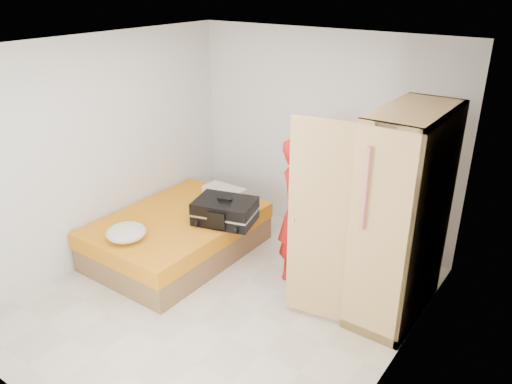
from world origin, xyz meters
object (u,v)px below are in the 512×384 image
Objects in this scene: suitcase at (225,211)px; bed at (178,235)px; person at (298,210)px; round_cushion at (126,232)px; wardrobe at (396,222)px.

bed is at bearing -171.76° from suitcase.
round_cushion is at bearing 126.01° from person.
person reaches higher than suitcase.
round_cushion is (-0.06, -0.71, 0.33)m from bed.
bed is 1.58m from person.
wardrobe is at bearing -93.68° from person.
wardrobe is 1.11m from person.
round_cushion is at bearing -95.07° from bed.
bed is at bearing -170.04° from wardrobe.
person is at bearing 178.83° from wardrobe.
wardrobe is at bearing -10.28° from suitcase.
round_cushion is at bearing -138.55° from suitcase.
round_cushion is at bearing -155.85° from wardrobe.
suitcase reaches higher than round_cushion.
person is at bearing 38.52° from round_cushion.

